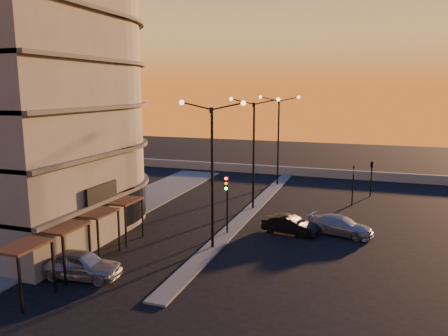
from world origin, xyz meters
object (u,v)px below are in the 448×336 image
at_px(streetlamp_mid, 254,145).
at_px(car_hatchback, 80,264).
at_px(car_wagon, 340,225).
at_px(car_sedan, 290,225).
at_px(traffic_light_main, 227,195).

bearing_deg(streetlamp_mid, car_hatchback, -107.73).
xyz_separation_m(car_hatchback, car_wagon, (12.84, 12.03, -0.10)).
bearing_deg(streetlamp_mid, car_sedan, -52.25).
xyz_separation_m(car_hatchback, car_sedan, (9.46, 11.07, -0.12)).
bearing_deg(streetlamp_mid, traffic_light_main, -90.00).
bearing_deg(traffic_light_main, streetlamp_mid, 90.00).
distance_m(car_hatchback, car_wagon, 17.59).
bearing_deg(car_sedan, streetlamp_mid, 46.72).
xyz_separation_m(car_sedan, car_wagon, (3.38, 0.96, 0.02)).
distance_m(streetlamp_mid, car_wagon, 10.07).
bearing_deg(car_wagon, streetlamp_mid, 74.09).
bearing_deg(car_sedan, traffic_light_main, 121.21).
distance_m(traffic_light_main, car_wagon, 8.33).
bearing_deg(car_hatchback, streetlamp_mid, -24.25).
bearing_deg(car_sedan, car_wagon, -65.16).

